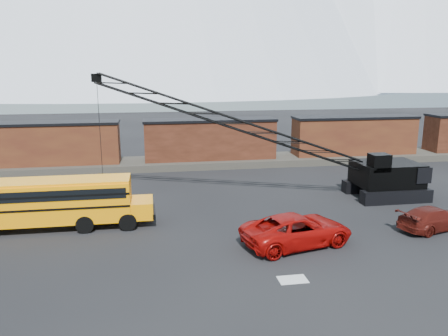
# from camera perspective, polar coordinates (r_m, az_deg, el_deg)

# --- Properties ---
(ground) EXTENTS (160.00, 160.00, 0.00)m
(ground) POSITION_cam_1_polar(r_m,az_deg,el_deg) (25.39, 5.00, -10.32)
(ground) COLOR black
(ground) RESTS_ON ground
(gravel_berm) EXTENTS (120.00, 5.00, 0.70)m
(gravel_berm) POSITION_cam_1_polar(r_m,az_deg,el_deg) (45.98, -1.80, 0.83)
(gravel_berm) COLOR #464239
(gravel_berm) RESTS_ON ground
(boxcar_west_near) EXTENTS (13.70, 3.10, 4.17)m
(boxcar_west_near) POSITION_cam_1_polar(r_m,az_deg,el_deg) (46.24, -21.90, 3.01)
(boxcar_west_near) COLOR #421B13
(boxcar_west_near) RESTS_ON gravel_berm
(boxcar_mid) EXTENTS (13.70, 3.10, 4.17)m
(boxcar_mid) POSITION_cam_1_polar(r_m,az_deg,el_deg) (45.53, -1.82, 3.80)
(boxcar_mid) COLOR #582818
(boxcar_mid) RESTS_ON gravel_berm
(boxcar_east_near) EXTENTS (13.70, 3.10, 4.17)m
(boxcar_east_near) POSITION_cam_1_polar(r_m,az_deg,el_deg) (50.20, 16.64, 4.12)
(boxcar_east_near) COLOR #421B13
(boxcar_east_near) RESTS_ON gravel_berm
(snow_patch) EXTENTS (1.40, 0.90, 0.02)m
(snow_patch) POSITION_cam_1_polar(r_m,az_deg,el_deg) (22.05, 8.95, -14.19)
(snow_patch) COLOR silver
(snow_patch) RESTS_ON ground
(school_bus) EXTENTS (11.65, 2.65, 3.19)m
(school_bus) POSITION_cam_1_polar(r_m,az_deg,el_deg) (29.58, -21.14, -4.08)
(school_bus) COLOR #FF9605
(school_bus) RESTS_ON ground
(red_pickup) EXTENTS (7.05, 4.47, 1.81)m
(red_pickup) POSITION_cam_1_polar(r_m,az_deg,el_deg) (25.71, 9.53, -7.97)
(red_pickup) COLOR #A30A07
(red_pickup) RESTS_ON ground
(maroon_suv) EXTENTS (5.39, 3.33, 1.46)m
(maroon_suv) POSITION_cam_1_polar(r_m,az_deg,el_deg) (30.77, 25.72, -5.94)
(maroon_suv) COLOR #4E130D
(maroon_suv) RESTS_ON ground
(crawler_crane) EXTENTS (25.15, 5.01, 9.81)m
(crawler_crane) POSITION_cam_1_polar(r_m,az_deg,el_deg) (33.06, 3.14, 5.21)
(crawler_crane) COLOR black
(crawler_crane) RESTS_ON ground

